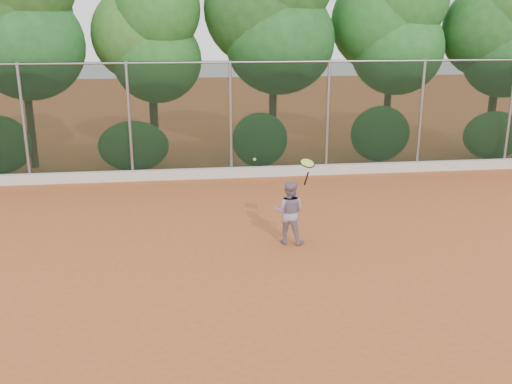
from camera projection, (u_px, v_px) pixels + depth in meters
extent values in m
plane|color=#AE5629|center=(263.00, 268.00, 11.05)|extent=(80.00, 80.00, 0.00)
cube|color=silver|center=(232.00, 173.00, 17.49)|extent=(24.00, 0.20, 0.30)
imported|color=gray|center=(289.00, 212.00, 12.14)|extent=(0.82, 0.74, 1.39)
cube|color=black|center=(231.00, 120.00, 17.20)|extent=(24.00, 0.01, 3.50)
cylinder|color=gray|center=(230.00, 62.00, 16.71)|extent=(24.00, 0.06, 0.06)
cylinder|color=gray|center=(24.00, 124.00, 16.47)|extent=(0.09, 0.09, 3.50)
cylinder|color=gray|center=(130.00, 122.00, 16.83)|extent=(0.09, 0.09, 3.50)
cylinder|color=gray|center=(231.00, 120.00, 17.20)|extent=(0.09, 0.09, 3.50)
cylinder|color=gray|center=(328.00, 118.00, 17.57)|extent=(0.09, 0.09, 3.50)
cylinder|color=gray|center=(421.00, 116.00, 17.93)|extent=(0.09, 0.09, 3.50)
cylinder|color=gray|center=(510.00, 114.00, 18.30)|extent=(0.09, 0.09, 3.50)
cylinder|color=#3F2718|center=(31.00, 124.00, 18.32)|extent=(0.24, 0.24, 2.90)
ellipsoid|color=#2B732E|center=(28.00, 45.00, 17.55)|extent=(3.50, 2.90, 3.40)
ellipsoid|color=#2F6727|center=(9.00, 11.00, 17.49)|extent=(3.80, 3.10, 3.70)
cylinder|color=#3C2417|center=(154.00, 126.00, 19.25)|extent=(0.28, 0.28, 2.40)
ellipsoid|color=#225F20|center=(157.00, 60.00, 18.55)|extent=(2.90, 2.40, 2.80)
ellipsoid|color=#2E6321|center=(141.00, 34.00, 18.54)|extent=(3.20, 2.70, 3.10)
ellipsoid|color=#225D20|center=(157.00, 8.00, 17.91)|extent=(2.70, 2.30, 2.90)
cylinder|color=#452F1A|center=(273.00, 117.00, 19.37)|extent=(0.26, 0.26, 3.00)
ellipsoid|color=#2B732C|center=(280.00, 41.00, 18.58)|extent=(3.60, 3.00, 3.50)
ellipsoid|color=#2F6A28|center=(264.00, 9.00, 18.52)|extent=(3.90, 3.20, 3.80)
cylinder|color=#422719|center=(386.00, 118.00, 20.10)|extent=(0.24, 0.24, 2.70)
ellipsoid|color=#205E22|center=(398.00, 49.00, 19.36)|extent=(3.20, 2.70, 3.10)
ellipsoid|color=#1F5B21|center=(382.00, 21.00, 19.32)|extent=(3.50, 2.90, 3.40)
cylinder|color=#3A2416|center=(491.00, 120.00, 20.20)|extent=(0.28, 0.28, 2.50)
ellipsoid|color=#296D2A|center=(505.00, 55.00, 19.49)|extent=(3.00, 2.50, 2.90)
ellipsoid|color=#2C6C29|center=(490.00, 31.00, 19.48)|extent=(3.30, 2.80, 3.20)
ellipsoid|color=#2B6125|center=(0.00, 145.00, 17.32)|extent=(1.90, 1.00, 1.80)
ellipsoid|color=#34702A|center=(134.00, 146.00, 17.85)|extent=(2.20, 1.16, 1.60)
ellipsoid|color=#2B712E|center=(260.00, 140.00, 18.31)|extent=(1.80, 1.04, 1.76)
ellipsoid|color=#2A6A28|center=(380.00, 134.00, 18.77)|extent=(2.00, 1.10, 1.84)
ellipsoid|color=#38762D|center=(494.00, 135.00, 19.30)|extent=(2.16, 1.12, 1.64)
cylinder|color=black|center=(306.00, 179.00, 11.85)|extent=(0.09, 0.18, 0.32)
torus|color=black|center=(307.00, 163.00, 11.70)|extent=(0.41, 0.39, 0.16)
cylinder|color=#CAD83F|center=(307.00, 163.00, 11.70)|extent=(0.34, 0.33, 0.12)
sphere|color=#ABC52C|center=(255.00, 159.00, 12.02)|extent=(0.07, 0.07, 0.07)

